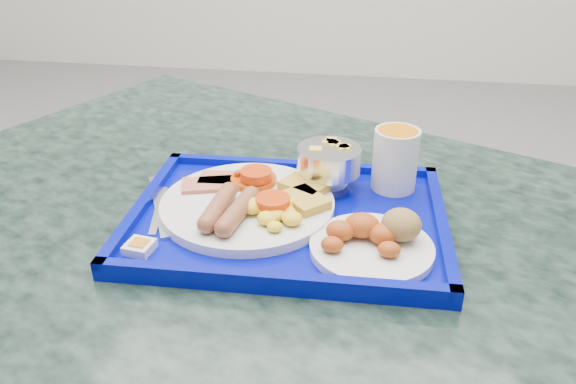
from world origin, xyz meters
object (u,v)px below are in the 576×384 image
(bread_plate, at_px, (375,239))
(fruit_bowl, at_px, (329,161))
(tray, at_px, (288,219))
(main_plate, at_px, (252,202))
(table, at_px, (275,324))
(juice_cup, at_px, (395,158))

(bread_plate, xyz_separation_m, fruit_bowl, (-0.08, 0.17, 0.03))
(tray, xyz_separation_m, main_plate, (-0.06, 0.01, 0.02))
(bread_plate, bearing_deg, table, 150.41)
(table, distance_m, bread_plate, 0.31)
(main_plate, xyz_separation_m, bread_plate, (0.19, -0.08, 0.00))
(tray, bearing_deg, main_plate, 172.28)
(juice_cup, bearing_deg, fruit_bowl, -173.37)
(tray, bearing_deg, juice_cup, 36.69)
(bread_plate, relative_size, fruit_bowl, 1.62)
(bread_plate, distance_m, fruit_bowl, 0.19)
(main_plate, bearing_deg, tray, -7.72)
(fruit_bowl, height_order, juice_cup, juice_cup)
(table, relative_size, tray, 3.39)
(tray, distance_m, main_plate, 0.06)
(table, height_order, tray, tray)
(tray, xyz_separation_m, juice_cup, (0.15, 0.12, 0.06))
(table, bearing_deg, fruit_bowl, 47.97)
(tray, height_order, juice_cup, juice_cup)
(main_plate, relative_size, juice_cup, 2.64)
(table, height_order, main_plate, main_plate)
(bread_plate, bearing_deg, tray, 151.47)
(bread_plate, height_order, fruit_bowl, fruit_bowl)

